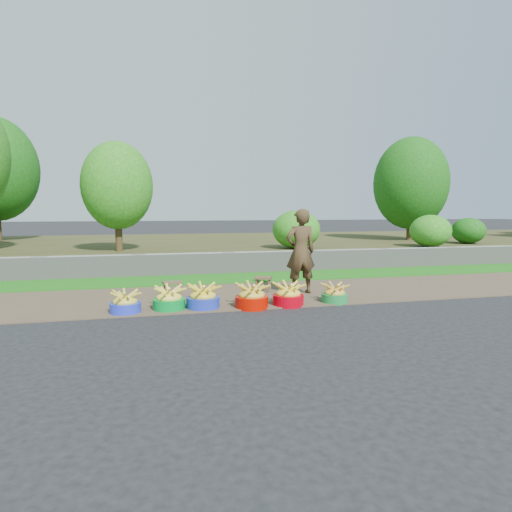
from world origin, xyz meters
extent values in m
plane|color=black|center=(0.00, 0.00, 0.00)|extent=(120.00, 120.00, 0.00)
cube|color=#4F3F2F|center=(0.00, 1.25, 0.01)|extent=(80.00, 2.50, 0.02)
cube|color=#1B6C13|center=(0.00, 3.25, 0.02)|extent=(80.00, 1.50, 0.04)
cube|color=gray|center=(0.00, 4.10, 0.28)|extent=(80.00, 0.35, 0.55)
cube|color=#3C3C1B|center=(0.00, 9.00, 0.25)|extent=(80.00, 10.00, 0.50)
cylinder|color=#3B2D17|center=(-2.77, 5.65, 1.11)|extent=(0.19, 0.19, 1.22)
ellipsoid|color=#2F841B|center=(-2.77, 5.65, 2.29)|extent=(1.91, 1.91, 2.38)
cylinder|color=#3B2D17|center=(7.59, 7.71, 1.15)|extent=(0.20, 0.20, 1.31)
ellipsoid|color=#185C12|center=(7.59, 7.71, 2.63)|extent=(2.74, 2.74, 3.42)
ellipsoid|color=#2F841B|center=(6.46, 4.86, 0.99)|extent=(1.24, 1.24, 0.99)
ellipsoid|color=#185C12|center=(8.51, 5.68, 0.94)|extent=(1.09, 1.09, 0.87)
ellipsoid|color=#2F841B|center=(2.25, 5.28, 1.06)|extent=(1.40, 1.40, 1.12)
cylinder|color=#2132D4|center=(-2.32, 0.28, 0.09)|extent=(0.48, 0.48, 0.17)
ellipsoid|color=gold|center=(-2.32, 0.28, 0.22)|extent=(0.42, 0.42, 0.28)
cylinder|color=#008A2A|center=(-1.63, 0.36, 0.09)|extent=(0.53, 0.53, 0.19)
ellipsoid|color=yellow|center=(-1.63, 0.36, 0.24)|extent=(0.46, 0.46, 0.30)
cylinder|color=#1C32B5|center=(-1.08, 0.33, 0.10)|extent=(0.55, 0.55, 0.20)
ellipsoid|color=gold|center=(-1.08, 0.33, 0.25)|extent=(0.48, 0.48, 0.31)
cylinder|color=#AF0D00|center=(-0.29, 0.18, 0.10)|extent=(0.56, 0.56, 0.20)
ellipsoid|color=gold|center=(-0.29, 0.18, 0.26)|extent=(0.49, 0.49, 0.32)
cylinder|color=#AD000E|center=(0.36, 0.21, 0.10)|extent=(0.53, 0.53, 0.19)
ellipsoid|color=yellow|center=(0.36, 0.21, 0.24)|extent=(0.47, 0.47, 0.30)
cylinder|color=#187F35|center=(1.22, 0.22, 0.08)|extent=(0.46, 0.46, 0.17)
ellipsoid|color=gold|center=(1.22, 0.22, 0.21)|extent=(0.41, 0.41, 0.26)
cube|color=brown|center=(-1.54, 1.28, 0.30)|extent=(0.36, 0.29, 0.04)
cylinder|color=brown|center=(-1.66, 1.18, 0.15)|extent=(0.04, 0.04, 0.26)
cylinder|color=brown|center=(-1.40, 1.21, 0.15)|extent=(0.04, 0.04, 0.26)
cylinder|color=brown|center=(-1.68, 1.36, 0.15)|extent=(0.04, 0.04, 0.26)
cylinder|color=brown|center=(-1.42, 1.39, 0.15)|extent=(0.04, 0.04, 0.26)
cube|color=brown|center=(0.25, 1.48, 0.29)|extent=(0.41, 0.37, 0.04)
cylinder|color=brown|center=(0.10, 1.45, 0.15)|extent=(0.03, 0.03, 0.25)
cylinder|color=brown|center=(0.33, 1.34, 0.15)|extent=(0.03, 0.03, 0.25)
cylinder|color=brown|center=(0.17, 1.61, 0.15)|extent=(0.03, 0.03, 0.25)
cylinder|color=brown|center=(0.40, 1.50, 0.15)|extent=(0.03, 0.03, 0.25)
imported|color=black|center=(0.90, 1.11, 0.84)|extent=(0.61, 0.40, 1.64)
camera|label=1|loc=(-1.87, -6.66, 1.63)|focal=30.00mm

